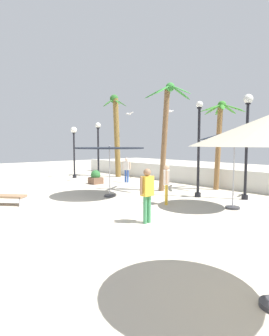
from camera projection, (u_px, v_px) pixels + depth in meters
ground_plane at (70, 211)px, 9.96m from camera, size 56.00×56.00×0.00m
boundary_wall at (211, 177)px, 15.76m from camera, size 25.20×0.30×1.07m
patio_umbrella_0 at (235, 135)px, 10.12m from camera, size 2.59×2.59×3.02m
patio_umbrella_2 at (110, 150)px, 12.55m from camera, size 3.14×3.14×2.37m
palm_tree_0 at (166, 126)px, 13.86m from camera, size 2.44×2.60×5.46m
palm_tree_1 at (116, 128)px, 20.42m from camera, size 1.87×1.87×6.12m
palm_tree_3 at (220, 133)px, 14.38m from camera, size 2.44×2.45×4.67m
lamp_post_0 at (247, 132)px, 11.85m from camera, size 0.40×0.40×4.57m
lamp_post_1 at (199, 145)px, 12.45m from camera, size 0.30×0.30×4.36m
lamp_post_2 at (98, 146)px, 17.80m from camera, size 0.35×0.35×3.83m
lamp_post_3 at (74, 143)px, 19.63m from camera, size 0.43×0.43×3.66m
lounge_chair_0 at (2, 195)px, 11.02m from camera, size 1.74×1.66×0.82m
guest_0 at (166, 180)px, 11.01m from camera, size 0.42×0.43×1.62m
guest_1 at (147, 190)px, 8.38m from camera, size 0.25×0.56×1.69m
guest_2 at (127, 168)px, 17.42m from camera, size 0.51×0.38×1.58m
seagull_0 at (129, 114)px, 20.41m from camera, size 1.19×0.43×0.15m
seagull_2 at (171, 111)px, 19.20m from camera, size 0.72×0.85×0.14m
planter at (96, 178)px, 16.84m from camera, size 0.70×0.70×0.85m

